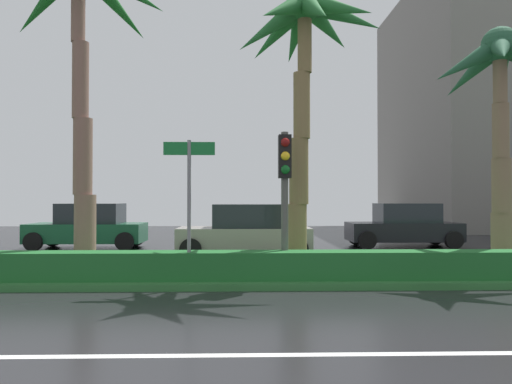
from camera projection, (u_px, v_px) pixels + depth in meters
The scene contains 12 objects.
ground_plane at pixel (185, 272), 12.71m from camera, with size 90.00×42.00×0.10m, color black.
near_lane_divider_stripe at pixel (114, 356), 5.72m from camera, with size 81.00×0.14×0.01m, color white.
median_strip at pixel (180, 273), 11.72m from camera, with size 85.50×4.00×0.15m, color #2D6B33.
median_hedge at pixel (172, 266), 10.32m from camera, with size 76.50×0.70×0.60m.
palm_tree_centre_left at pixel (78, 12), 11.55m from camera, with size 4.61×4.70×7.92m.
palm_tree_centre at pixel (305, 45), 11.69m from camera, with size 3.74×3.70×6.99m.
palm_tree_centre_right at pixel (501, 83), 12.08m from camera, with size 3.51×3.42×6.09m.
traffic_signal_median_right at pixel (285, 177), 10.66m from camera, with size 0.28×0.43×3.24m.
street_name_sign at pixel (189, 190), 10.23m from camera, with size 1.10×0.08×3.00m.
car_in_traffic_leading at pixel (88, 227), 18.32m from camera, with size 4.30×2.02×1.72m.
car_in_traffic_second at pixel (246, 232), 15.66m from camera, with size 4.30×2.02×1.72m.
car_in_traffic_third at pixel (404, 226), 18.95m from camera, with size 4.30×2.02×1.72m.
Camera 1 is at (1.56, -3.79, 1.88)m, focal length 33.59 mm.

